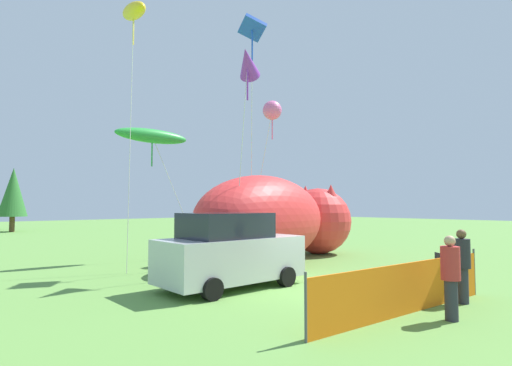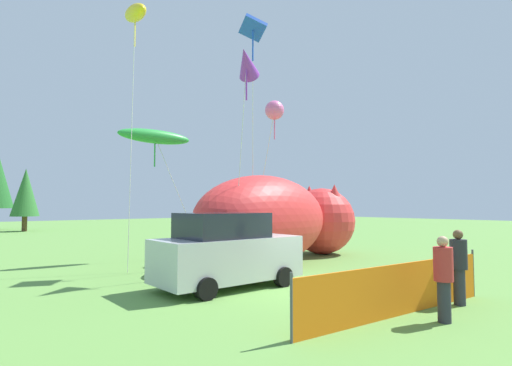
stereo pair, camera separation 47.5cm
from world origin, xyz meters
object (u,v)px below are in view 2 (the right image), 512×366
object	(u,v)px
parked_car	(227,251)
kite_purple_delta	(246,64)
inflatable_cat	(280,223)
spectator_in_blue_shirt	(443,275)
kite_pink_octopus	(274,111)
kite_green_fish	(155,137)
kite_blue_box	(253,34)
folding_chair	(434,267)
spectator_in_green_shirt	(459,264)
kite_yellow_hero	(135,14)

from	to	relation	value
parked_car	kite_purple_delta	distance (m)	6.44
inflatable_cat	spectator_in_blue_shirt	bearing A→B (deg)	-123.06
kite_pink_octopus	kite_green_fish	xyz separation A→B (m)	(-4.26, 2.96, -1.25)
spectator_in_blue_shirt	kite_blue_box	bearing A→B (deg)	78.55
folding_chair	kite_purple_delta	distance (m)	8.76
kite_purple_delta	folding_chair	bearing A→B (deg)	-57.25
folding_chair	spectator_in_green_shirt	bearing A→B (deg)	80.95
parked_car	kite_purple_delta	size ratio (longest dim) A/B	0.54
folding_chair	kite_blue_box	world-z (taller)	kite_blue_box
inflatable_cat	kite_pink_octopus	xyz separation A→B (m)	(0.37, 0.74, 4.91)
spectator_in_green_shirt	kite_blue_box	bearing A→B (deg)	90.46
kite_purple_delta	kite_yellow_hero	size ratio (longest dim) A/B	0.75
kite_pink_octopus	spectator_in_green_shirt	bearing A→B (deg)	-103.65
spectator_in_green_shirt	kite_green_fish	size ratio (longest dim) A/B	0.31
parked_car	kite_green_fish	distance (m)	7.80
kite_pink_octopus	kite_green_fish	distance (m)	5.34
spectator_in_green_shirt	inflatable_cat	bearing A→B (deg)	77.67
parked_car	folding_chair	distance (m)	6.02
spectator_in_green_shirt	parked_car	bearing A→B (deg)	120.43
kite_green_fish	kite_blue_box	bearing A→B (deg)	-62.80
spectator_in_green_shirt	spectator_in_blue_shirt	world-z (taller)	spectator_in_green_shirt
inflatable_cat	kite_blue_box	size ratio (longest dim) A/B	1.02
parked_car	kite_yellow_hero	xyz separation A→B (m)	(-0.74, 4.99, 8.62)
kite_green_fish	spectator_in_green_shirt	bearing A→B (deg)	-79.51
parked_car	spectator_in_green_shirt	size ratio (longest dim) A/B	2.41
spectator_in_blue_shirt	kite_purple_delta	distance (m)	9.12
kite_blue_box	inflatable_cat	bearing A→B (deg)	11.65
kite_blue_box	kite_yellow_hero	bearing A→B (deg)	145.02
parked_car	spectator_in_blue_shirt	distance (m)	5.72
inflatable_cat	folding_chair	bearing A→B (deg)	-101.39
kite_pink_octopus	kite_blue_box	distance (m)	3.51
spectator_in_green_shirt	kite_green_fish	world-z (taller)	kite_green_fish
parked_car	spectator_in_green_shirt	distance (m)	5.98
kite_pink_octopus	kite_blue_box	xyz separation A→B (m)	(-2.17, -1.11, 2.52)
inflatable_cat	kite_yellow_hero	world-z (taller)	kite_yellow_hero
kite_blue_box	kite_yellow_hero	world-z (taller)	kite_yellow_hero
spectator_in_green_shirt	kite_yellow_hero	distance (m)	13.88
spectator_in_blue_shirt	kite_purple_delta	bearing A→B (deg)	87.95
folding_chair	kite_yellow_hero	world-z (taller)	kite_yellow_hero
folding_chair	spectator_in_green_shirt	xyz separation A→B (m)	(-1.67, -1.41, 0.40)
spectator_in_green_shirt	kite_purple_delta	size ratio (longest dim) A/B	0.23
spectator_in_blue_shirt	inflatable_cat	bearing A→B (deg)	67.77
inflatable_cat	spectator_in_green_shirt	size ratio (longest dim) A/B	5.58
folding_chair	spectator_in_blue_shirt	bearing A→B (deg)	69.32
inflatable_cat	spectator_in_green_shirt	world-z (taller)	inflatable_cat
inflatable_cat	kite_green_fish	world-z (taller)	kite_green_fish
parked_car	kite_green_fish	bearing A→B (deg)	83.09
spectator_in_blue_shirt	kite_green_fish	xyz separation A→B (m)	(-0.48, 12.04, 4.35)
kite_blue_box	kite_purple_delta	distance (m)	2.68
folding_chair	kite_green_fish	distance (m)	11.89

